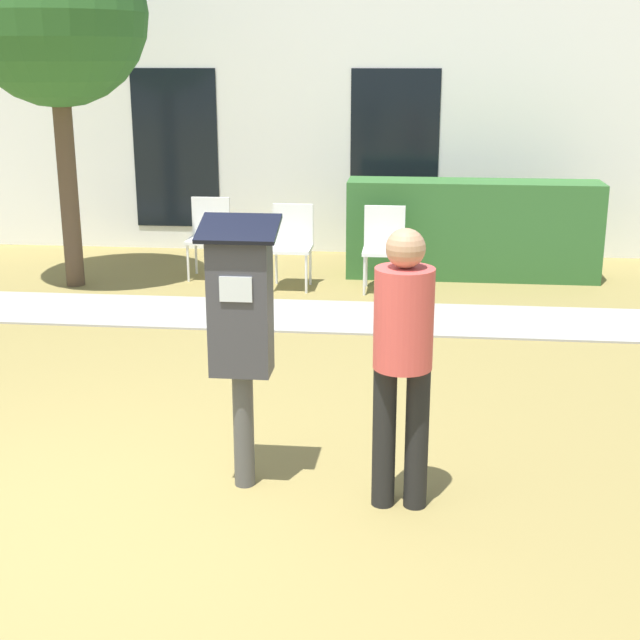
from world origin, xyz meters
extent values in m
plane|color=olive|center=(0.00, 0.00, 0.00)|extent=(40.00, 40.00, 0.00)
cube|color=#A3A099|center=(0.00, 4.17, 0.01)|extent=(12.00, 1.10, 0.02)
cube|color=white|center=(0.00, 7.34, 1.60)|extent=(10.00, 0.24, 3.20)
cube|color=black|center=(-1.40, 7.21, 1.30)|extent=(1.10, 0.02, 2.00)
cube|color=black|center=(1.40, 7.21, 1.30)|extent=(1.10, 0.02, 2.00)
cylinder|color=#4C4C4C|center=(0.72, 0.61, 0.35)|extent=(0.12, 0.12, 0.70)
cube|color=#38383D|center=(0.72, 0.61, 1.10)|extent=(0.34, 0.22, 0.80)
cube|color=silver|center=(0.72, 0.50, 1.22)|extent=(0.18, 0.01, 0.14)
cube|color=black|center=(0.72, 0.61, 1.53)|extent=(0.44, 0.31, 0.12)
cylinder|color=black|center=(1.54, 0.45, 0.41)|extent=(0.13, 0.13, 0.82)
cylinder|color=black|center=(1.72, 0.45, 0.41)|extent=(0.13, 0.13, 0.82)
cylinder|color=#D14C47|center=(1.63, 0.45, 1.09)|extent=(0.32, 0.32, 0.55)
sphere|color=tan|center=(1.63, 0.45, 1.48)|extent=(0.21, 0.21, 0.21)
cylinder|color=white|center=(-0.84, 5.44, 0.21)|extent=(0.03, 0.03, 0.42)
cylinder|color=white|center=(-0.46, 5.44, 0.21)|extent=(0.03, 0.03, 0.42)
cylinder|color=white|center=(-0.84, 5.82, 0.21)|extent=(0.03, 0.03, 0.42)
cylinder|color=white|center=(-0.46, 5.82, 0.21)|extent=(0.03, 0.03, 0.42)
cube|color=white|center=(-0.65, 5.63, 0.44)|extent=(0.44, 0.44, 0.04)
cube|color=white|center=(-0.65, 5.84, 0.68)|extent=(0.44, 0.04, 0.44)
cylinder|color=white|center=(0.16, 5.07, 0.21)|extent=(0.03, 0.03, 0.42)
cylinder|color=white|center=(0.54, 5.07, 0.21)|extent=(0.03, 0.03, 0.42)
cylinder|color=white|center=(0.16, 5.45, 0.21)|extent=(0.03, 0.03, 0.42)
cylinder|color=white|center=(0.54, 5.45, 0.21)|extent=(0.03, 0.03, 0.42)
cube|color=white|center=(0.35, 5.26, 0.44)|extent=(0.44, 0.44, 0.04)
cube|color=white|center=(0.35, 5.46, 0.68)|extent=(0.44, 0.04, 0.44)
cylinder|color=white|center=(1.17, 5.05, 0.21)|extent=(0.03, 0.03, 0.42)
cylinder|color=white|center=(1.55, 5.05, 0.21)|extent=(0.03, 0.03, 0.42)
cylinder|color=white|center=(1.17, 5.43, 0.21)|extent=(0.03, 0.03, 0.42)
cylinder|color=white|center=(1.55, 5.43, 0.21)|extent=(0.03, 0.03, 0.42)
cube|color=white|center=(1.36, 5.24, 0.44)|extent=(0.44, 0.44, 0.04)
cube|color=white|center=(1.36, 5.44, 0.68)|extent=(0.44, 0.04, 0.44)
cube|color=#33662D|center=(2.33, 6.02, 0.55)|extent=(2.83, 0.60, 1.10)
cylinder|color=brown|center=(-2.05, 5.16, 1.10)|extent=(0.20, 0.20, 2.20)
sphere|color=#2D6028|center=(-2.05, 5.16, 2.87)|extent=(1.90, 1.90, 1.90)
camera|label=1|loc=(1.67, -4.09, 2.42)|focal=50.00mm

